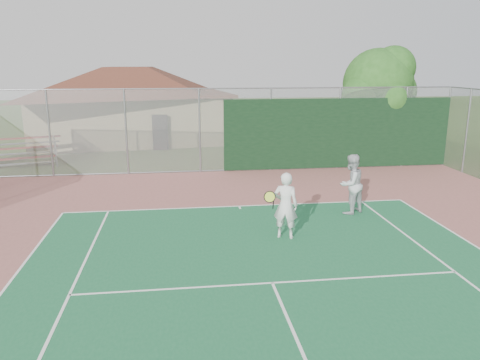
# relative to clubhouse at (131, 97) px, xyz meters

# --- Properties ---
(back_fence) EXTENTS (20.08, 0.11, 3.53)m
(back_fence) POSITION_rel_clubhouse_xyz_m (6.75, -9.13, -0.92)
(back_fence) COLOR gray
(back_fence) RESTS_ON ground
(clubhouse) EXTENTS (12.72, 9.31, 5.10)m
(clubhouse) POSITION_rel_clubhouse_xyz_m (0.00, 0.00, 0.00)
(clubhouse) COLOR tan
(clubhouse) RESTS_ON ground
(bleachers) EXTENTS (3.55, 2.58, 1.16)m
(bleachers) POSITION_rel_clubhouse_xyz_m (-4.40, -6.43, -1.98)
(bleachers) COLOR maroon
(bleachers) RESTS_ON ground
(tree) EXTENTS (3.79, 3.59, 5.29)m
(tree) POSITION_rel_clubhouse_xyz_m (12.07, -7.50, 0.89)
(tree) COLOR #3E2A16
(tree) RESTS_ON ground
(player_white_front) EXTENTS (1.03, 0.70, 1.77)m
(player_white_front) POSITION_rel_clubhouse_xyz_m (5.48, -17.15, -1.70)
(player_white_front) COLOR silver
(player_white_front) RESTS_ON ground
(player_grey_back) EXTENTS (1.12, 1.05, 1.83)m
(player_grey_back) POSITION_rel_clubhouse_xyz_m (7.92, -15.36, -1.67)
(player_grey_back) COLOR #B3B6B8
(player_grey_back) RESTS_ON ground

